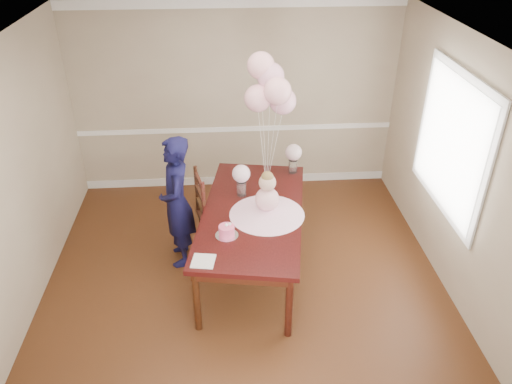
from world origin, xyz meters
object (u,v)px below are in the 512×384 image
object	(u,v)px
dining_table_top	(253,213)
birthday_cake	(227,231)
dining_chair_seat	(220,216)
woman	(177,203)

from	to	relation	value
dining_table_top	birthday_cake	bearing A→B (deg)	-113.96
birthday_cake	dining_chair_seat	xyz separation A→B (m)	(-0.08, 0.84, -0.39)
birthday_cake	woman	bearing A→B (deg)	128.70
dining_table_top	birthday_cake	size ratio (longest dim) A/B	13.33
dining_table_top	woman	size ratio (longest dim) A/B	1.35
dining_table_top	birthday_cake	distance (m)	0.54
birthday_cake	dining_chair_seat	bearing A→B (deg)	95.47
birthday_cake	woman	xyz separation A→B (m)	(-0.55, 0.69, -0.07)
birthday_cake	woman	distance (m)	0.89
dining_table_top	birthday_cake	world-z (taller)	birthday_cake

